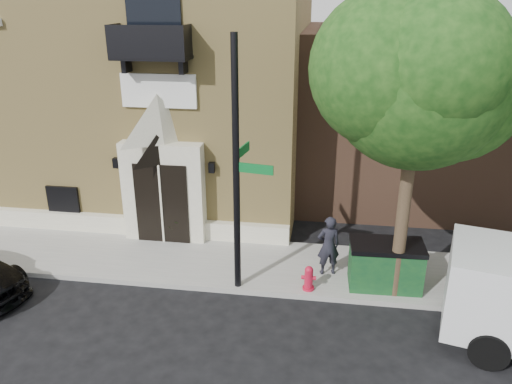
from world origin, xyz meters
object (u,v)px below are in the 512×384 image
(street_sign, at_px, (237,170))
(fire_hydrant, at_px, (309,278))
(dumpster, at_px, (385,264))
(pedestrian_near, at_px, (328,245))

(street_sign, distance_m, fire_hydrant, 3.54)
(street_sign, bearing_deg, dumpster, 18.51)
(fire_hydrant, relative_size, pedestrian_near, 0.40)
(fire_hydrant, height_order, pedestrian_near, pedestrian_near)
(pedestrian_near, bearing_deg, street_sign, 7.31)
(fire_hydrant, xyz_separation_m, dumpster, (2.02, 0.51, 0.30))
(street_sign, relative_size, fire_hydrant, 9.50)
(fire_hydrant, relative_size, dumpster, 0.35)
(fire_hydrant, distance_m, dumpster, 2.11)
(fire_hydrant, distance_m, pedestrian_near, 1.17)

